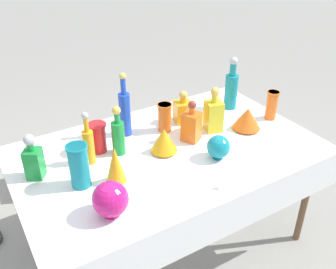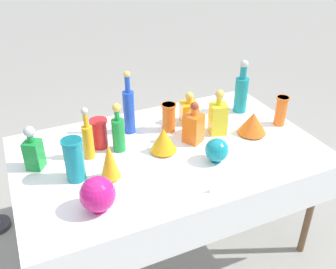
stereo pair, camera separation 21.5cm
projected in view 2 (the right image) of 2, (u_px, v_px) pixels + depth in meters
The scene contains 21 objects.
ground_plane at pixel (168, 241), 2.60m from camera, with size 40.00×40.00×0.00m, color gray.
display_table at pixel (170, 159), 2.21m from camera, with size 1.76×1.09×0.76m.
tall_bottle_0 at pixel (118, 132), 2.14m from camera, with size 0.07×0.07×0.30m.
tall_bottle_1 at pixel (129, 109), 2.30m from camera, with size 0.07×0.07×0.41m.
tall_bottle_2 at pixel (88, 139), 2.07m from camera, with size 0.06×0.06×0.31m.
tall_bottle_3 at pixel (241, 91), 2.55m from camera, with size 0.09×0.09×0.37m.
square_decanter_0 at pixel (33, 151), 1.99m from camera, with size 0.12×0.12×0.26m.
square_decanter_1 at pixel (189, 111), 2.45m from camera, with size 0.13×0.13×0.22m.
square_decanter_2 at pixel (218, 116), 2.31m from camera, with size 0.12×0.12×0.29m.
square_decanter_3 at pixel (194, 126), 2.23m from camera, with size 0.14×0.14×0.26m.
slender_vase_0 at pixel (99, 133), 2.18m from camera, with size 0.11×0.11×0.18m.
slender_vase_1 at pixel (281, 110), 2.41m from camera, with size 0.08×0.08×0.20m.
slender_vase_2 at pixel (169, 117), 2.35m from camera, with size 0.10×0.10×0.18m.
slender_vase_3 at pixel (74, 159), 1.90m from camera, with size 0.11×0.11×0.24m.
fluted_vase_0 at pixel (163, 140), 2.14m from camera, with size 0.16×0.16×0.15m.
fluted_vase_1 at pixel (109, 161), 1.91m from camera, with size 0.11×0.11×0.21m.
fluted_vase_2 at pixel (253, 123), 2.32m from camera, with size 0.18×0.18×0.15m.
round_bowl_0 at pixel (98, 194), 1.71m from camera, with size 0.17×0.17×0.18m.
round_bowl_1 at pixel (217, 150), 2.06m from camera, with size 0.13×0.13×0.14m.
price_tag_left at pixel (215, 188), 1.86m from camera, with size 0.06×0.01×0.04m, color white.
cardboard_box_behind_left at pixel (81, 158), 3.18m from camera, with size 0.54×0.40×0.42m.
Camera 2 is at (-0.76, -1.69, 1.96)m, focal length 40.00 mm.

